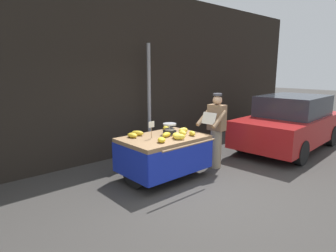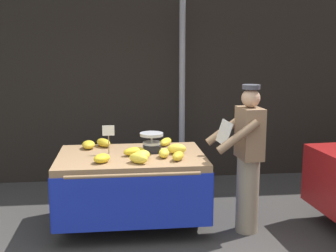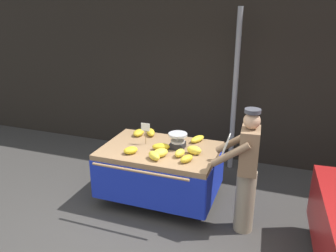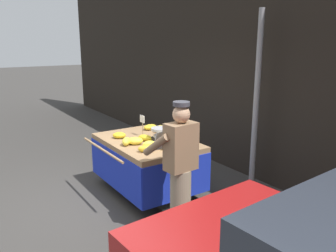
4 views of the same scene
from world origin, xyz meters
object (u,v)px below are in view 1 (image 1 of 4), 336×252
at_px(weighing_scale, 170,129).
at_px(banana_bunch_4, 192,133).
at_px(street_pole, 149,101).
at_px(banana_bunch_6, 138,133).
at_px(vendor_person, 216,130).
at_px(banana_bunch_8, 166,135).
at_px(price_sign, 151,126).
at_px(banana_bunch_3, 166,128).
at_px(banana_bunch_9, 162,140).
at_px(banana_bunch_7, 132,135).
at_px(banana_cart, 164,147).
at_px(banana_bunch_0, 177,135).
at_px(banana_bunch_5, 183,130).
at_px(banana_bunch_1, 179,137).
at_px(banana_bunch_2, 183,133).
at_px(parked_car, 290,123).

xyz_separation_m(weighing_scale, banana_bunch_4, (0.26, -0.41, -0.07)).
xyz_separation_m(street_pole, banana_bunch_6, (-1.16, -1.08, -0.50)).
bearing_deg(vendor_person, banana_bunch_6, 155.67).
height_order(weighing_scale, banana_bunch_8, weighing_scale).
xyz_separation_m(price_sign, banana_bunch_3, (0.71, 0.37, -0.20)).
distance_m(banana_bunch_4, banana_bunch_9, 0.84).
xyz_separation_m(banana_bunch_3, banana_bunch_7, (-0.97, -0.07, 0.00)).
height_order(street_pole, banana_cart, street_pole).
height_order(price_sign, banana_bunch_0, price_sign).
relative_size(weighing_scale, banana_bunch_4, 1.27).
bearing_deg(banana_bunch_0, banana_bunch_3, 63.87).
xyz_separation_m(price_sign, banana_bunch_9, (-0.07, -0.39, -0.20)).
relative_size(banana_bunch_5, banana_bunch_9, 1.04).
relative_size(street_pole, banana_bunch_3, 9.85).
bearing_deg(banana_bunch_8, vendor_person, -11.27).
height_order(weighing_scale, banana_bunch_1, weighing_scale).
bearing_deg(banana_bunch_8, price_sign, 158.54).
xyz_separation_m(weighing_scale, banana_bunch_0, (-0.14, -0.36, -0.06)).
bearing_deg(banana_bunch_7, banana_bunch_1, -52.56).
xyz_separation_m(street_pole, price_sign, (-1.08, -1.46, -0.31)).
bearing_deg(banana_bunch_2, parked_car, -7.53).
distance_m(price_sign, vendor_person, 1.63).
relative_size(banana_bunch_3, parked_car, 0.07).
relative_size(street_pole, parked_car, 0.72).
relative_size(street_pole, banana_bunch_7, 11.51).
relative_size(banana_bunch_4, banana_bunch_7, 0.88).
xyz_separation_m(banana_bunch_1, banana_bunch_8, (-0.03, 0.35, -0.01)).
bearing_deg(banana_bunch_2, banana_bunch_0, -160.83).
bearing_deg(banana_bunch_3, banana_bunch_4, -85.82).
xyz_separation_m(vendor_person, parked_car, (2.85, -0.38, -0.12)).
bearing_deg(banana_bunch_4, banana_cart, 148.15).
xyz_separation_m(banana_bunch_9, vendor_person, (1.63, 0.02, -0.06)).
relative_size(banana_bunch_5, vendor_person, 0.13).
distance_m(weighing_scale, banana_bunch_9, 0.71).
bearing_deg(banana_bunch_0, banana_bunch_5, 29.38).
xyz_separation_m(banana_cart, banana_bunch_5, (0.54, -0.03, 0.29)).
distance_m(weighing_scale, banana_bunch_3, 0.41).
xyz_separation_m(price_sign, banana_bunch_1, (0.33, -0.46, -0.19)).
xyz_separation_m(street_pole, weighing_scale, (-0.57, -1.43, -0.44)).
bearing_deg(vendor_person, banana_cart, 166.99).
relative_size(banana_cart, banana_bunch_0, 7.34).
height_order(weighing_scale, price_sign, price_sign).
bearing_deg(price_sign, banana_bunch_2, -21.45).
distance_m(price_sign, parked_car, 4.50).
distance_m(banana_bunch_3, parked_car, 3.87).
bearing_deg(banana_bunch_2, banana_bunch_7, 148.33).
height_order(banana_cart, banana_bunch_8, banana_bunch_8).
height_order(banana_bunch_0, banana_bunch_3, banana_bunch_0).
relative_size(banana_bunch_0, banana_bunch_6, 0.88).
bearing_deg(banana_cart, banana_bunch_7, 144.61).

